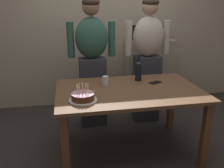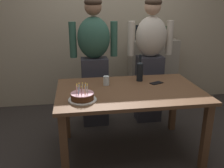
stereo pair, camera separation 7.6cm
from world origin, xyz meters
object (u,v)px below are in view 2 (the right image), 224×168
object	(u,v)px
birthday_cake	(82,97)
wine_bottle	(140,70)
cell_phone	(156,83)
person_man_bearded	(94,62)
person_woman_cardigan	(150,60)
water_glass_near	(106,81)

from	to	relation	value
birthday_cake	wine_bottle	distance (m)	0.85
birthday_cake	cell_phone	xyz separation A→B (m)	(0.84, 0.38, -0.03)
birthday_cake	person_man_bearded	bearing A→B (deg)	78.54
wine_bottle	person_man_bearded	distance (m)	0.67
wine_bottle	cell_phone	bearing A→B (deg)	-36.86
cell_phone	person_woman_cardigan	bearing A→B (deg)	56.58
birthday_cake	person_woman_cardigan	distance (m)	1.35
water_glass_near	cell_phone	size ratio (longest dim) A/B	0.70
birthday_cake	person_woman_cardigan	size ratio (longest dim) A/B	0.16
birthday_cake	person_woman_cardigan	bearing A→B (deg)	45.76
wine_bottle	water_glass_near	bearing A→B (deg)	-166.74
person_woman_cardigan	wine_bottle	bearing A→B (deg)	60.32
cell_phone	person_man_bearded	xyz separation A→B (m)	(-0.64, 0.59, 0.13)
person_woman_cardigan	birthday_cake	bearing A→B (deg)	45.76
water_glass_near	wine_bottle	xyz separation A→B (m)	(0.40, 0.09, 0.07)
birthday_cake	person_man_bearded	world-z (taller)	person_man_bearded
birthday_cake	person_woman_cardigan	world-z (taller)	person_woman_cardigan
birthday_cake	person_man_bearded	size ratio (longest dim) A/B	0.16
wine_bottle	cell_phone	world-z (taller)	wine_bottle
wine_bottle	person_woman_cardigan	bearing A→B (deg)	60.32
birthday_cake	cell_phone	distance (m)	0.92
cell_phone	person_woman_cardigan	xyz separation A→B (m)	(0.10, 0.59, 0.13)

